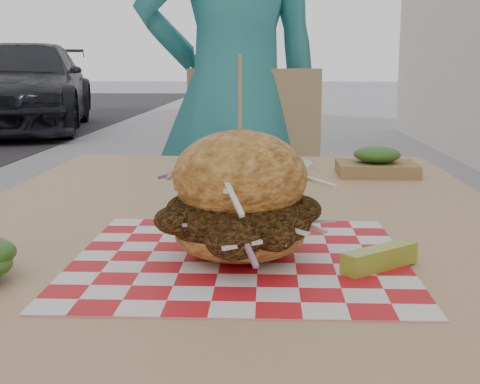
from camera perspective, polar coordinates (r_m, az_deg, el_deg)
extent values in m
imported|color=teal|center=(2.12, -0.49, 7.85)|extent=(0.73, 0.61, 1.70)
imported|color=black|center=(10.55, -18.08, 8.55)|extent=(2.66, 4.74, 1.30)
cube|color=#A57D5B|center=(0.98, -0.23, -2.78)|extent=(0.80, 1.20, 0.04)
cylinder|color=#333338|center=(1.66, -11.39, -10.89)|extent=(0.05, 0.05, 0.71)
cylinder|color=#333338|center=(1.64, 12.89, -11.20)|extent=(0.05, 0.05, 0.71)
cube|color=#A57D5B|center=(1.98, 1.05, -4.18)|extent=(0.46, 0.46, 0.04)
cube|color=#A57D5B|center=(2.12, 1.73, 3.74)|extent=(0.42, 0.08, 0.50)
cylinder|color=#333338|center=(1.91, -5.13, -12.17)|extent=(0.03, 0.03, 0.43)
cylinder|color=#333338|center=(1.87, 5.95, -12.75)|extent=(0.03, 0.03, 0.43)
cylinder|color=#333338|center=(2.24, -3.03, -8.64)|extent=(0.03, 0.03, 0.43)
cylinder|color=#333338|center=(2.21, 6.31, -9.04)|extent=(0.03, 0.03, 0.43)
cube|color=red|center=(0.74, 0.00, -5.66)|extent=(0.36, 0.36, 0.00)
ellipsoid|color=gold|center=(0.73, 0.00, -3.71)|extent=(0.14, 0.14, 0.05)
ellipsoid|color=brown|center=(0.73, 0.00, -2.22)|extent=(0.16, 0.14, 0.08)
ellipsoid|color=gold|center=(0.72, 0.00, 1.27)|extent=(0.15, 0.15, 0.10)
cylinder|color=#A57D5B|center=(0.71, 0.00, 7.26)|extent=(0.00, 0.00, 0.11)
cube|color=#9FAF33|center=(0.71, 11.84, -5.54)|extent=(0.09, 0.08, 0.02)
cylinder|color=white|center=(1.37, 0.54, 2.28)|extent=(0.27, 0.27, 0.01)
cube|color=silver|center=(1.37, -0.71, 2.66)|extent=(0.15, 0.03, 0.00)
cube|color=silver|center=(1.37, 1.80, 2.64)|extent=(0.15, 0.03, 0.00)
cube|color=olive|center=(1.32, 11.57, 1.96)|extent=(0.15, 0.12, 0.02)
ellipsoid|color=#214E16|center=(1.32, 11.62, 3.15)|extent=(0.09, 0.09, 0.03)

